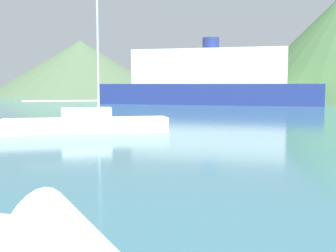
% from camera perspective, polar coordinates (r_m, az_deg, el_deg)
% --- Properties ---
extents(sailboat_inner, '(7.70, 6.42, 9.78)m').
position_cam_1_polar(sailboat_inner, '(22.59, -10.96, 0.45)').
color(sailboat_inner, white).
rests_on(sailboat_inner, ground_plane).
extents(ferry_distant, '(28.99, 13.15, 8.65)m').
position_cam_1_polar(ferry_distant, '(56.25, 5.77, 6.19)').
color(ferry_distant, navy).
rests_on(ferry_distant, ground_plane).
extents(hill_west, '(41.06, 41.06, 12.38)m').
position_cam_1_polar(hill_west, '(97.49, -11.76, 7.66)').
color(hill_west, '#4C6647').
rests_on(hill_west, ground_plane).
extents(hill_central, '(42.12, 42.12, 6.53)m').
position_cam_1_polar(hill_central, '(87.21, 5.16, 6.09)').
color(hill_central, '#476B42').
rests_on(hill_central, ground_plane).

